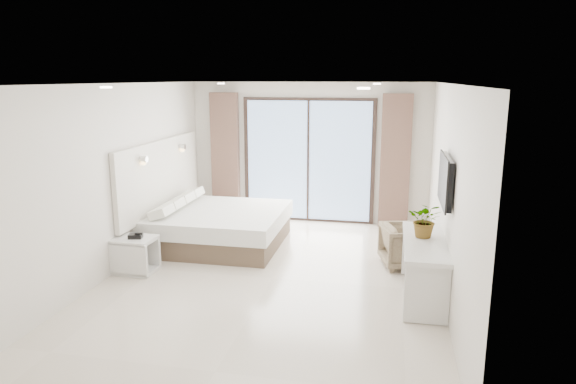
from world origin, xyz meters
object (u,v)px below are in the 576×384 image
nightstand (135,255)px  console_desk (424,255)px  armchair (406,244)px  bed (219,227)px

nightstand → console_desk: bearing=1.4°
nightstand → console_desk: console_desk is taller
nightstand → armchair: size_ratio=0.84×
armchair → bed: bearing=67.4°
bed → armchair: bearing=-7.9°
console_desk → armchair: 1.14m
nightstand → console_desk: 4.06m
armchair → console_desk: bearing=175.2°
bed → armchair: size_ratio=3.04×
console_desk → armchair: size_ratio=2.40×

